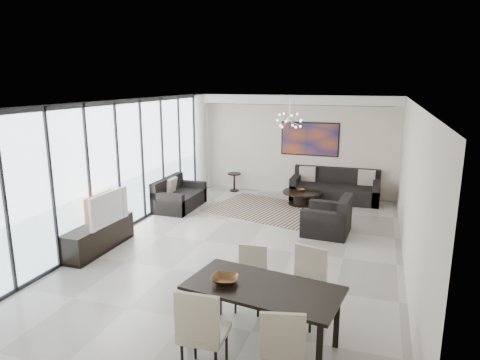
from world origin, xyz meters
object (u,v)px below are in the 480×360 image
at_px(coffee_table, 302,197).
at_px(dining_table, 263,293).
at_px(sofa_main, 335,190).
at_px(tv_console, 98,236).
at_px(television, 104,208).

xyz_separation_m(coffee_table, dining_table, (0.65, -6.45, 0.51)).
bearing_deg(sofa_main, dining_table, -91.22).
relative_size(coffee_table, dining_table, 0.51).
height_order(sofa_main, dining_table, sofa_main).
bearing_deg(coffee_table, dining_table, -84.21).
height_order(sofa_main, tv_console, sofa_main).
bearing_deg(television, dining_table, -116.46).
bearing_deg(coffee_table, television, -125.35).
bearing_deg(television, coffee_table, -33.29).
xyz_separation_m(coffee_table, sofa_main, (0.81, 0.73, 0.09)).
bearing_deg(sofa_main, television, -127.44).
xyz_separation_m(sofa_main, dining_table, (-0.15, -7.17, 0.42)).
height_order(coffee_table, sofa_main, sofa_main).
xyz_separation_m(sofa_main, tv_console, (-4.08, -5.17, -0.02)).
height_order(television, dining_table, television).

